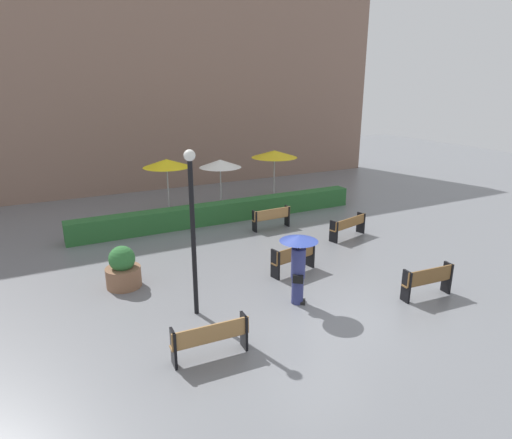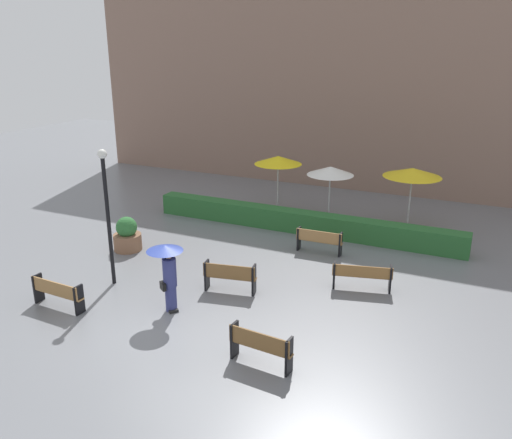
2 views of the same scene
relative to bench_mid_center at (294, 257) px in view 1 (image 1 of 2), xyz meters
name	(u,v)px [view 1 (image 1 of 2)]	position (x,y,z in m)	size (l,w,h in m)	color
ground_plane	(320,313)	(-0.74, -2.49, -0.54)	(60.00, 60.00, 0.00)	slate
bench_mid_center	(294,257)	(0.00, 0.00, 0.00)	(1.63, 0.67, 0.92)	brown
bench_far_right	(349,225)	(3.58, 1.82, -0.04)	(1.82, 0.78, 0.82)	olive
bench_near_right	(428,280)	(2.42, -3.10, 0.00)	(1.59, 0.44, 0.90)	brown
bench_near_left	(210,337)	(-3.96, -2.97, -0.03)	(1.73, 0.40, 0.85)	#9E7242
bench_back_row	(272,217)	(1.46, 4.08, -0.02)	(1.67, 0.37, 0.86)	#9E7242
pedestrian_with_umbrella	(298,259)	(-0.99, -1.76, 0.77)	(1.01, 1.01, 1.99)	navy
planter_pot	(123,269)	(-4.95, 1.44, 0.00)	(1.01, 1.01, 1.25)	brown
lamp_post	(192,218)	(-3.59, -1.01, 2.05)	(0.28, 0.28, 4.26)	black
patio_umbrella_yellow	(167,163)	(-1.72, 7.81, 1.83)	(2.05, 2.05, 2.55)	silver
patio_umbrella_white	(220,164)	(0.70, 7.58, 1.65)	(1.92, 1.92, 2.37)	silver
patio_umbrella_yellow_far	(274,154)	(3.86, 8.18, 1.78)	(2.29, 2.29, 2.50)	silver
hedge_strip	(223,212)	(0.09, 5.91, -0.12)	(12.64, 0.70, 0.84)	#28602D
building_facade	(151,81)	(-0.74, 13.51, 5.26)	(28.00, 1.20, 11.59)	#846656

